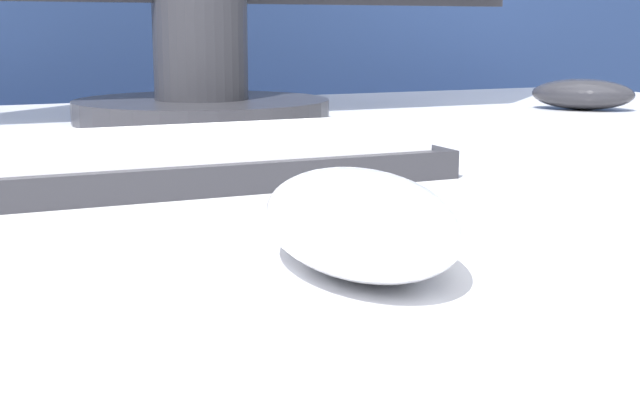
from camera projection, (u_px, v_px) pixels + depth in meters
partition_panel at (73, 241)px, 1.18m from camera, size 5.00×0.03×1.11m
computer_mouse_near at (359, 221)px, 0.31m from camera, size 0.08×0.12×0.03m
keyboard at (39, 166)px, 0.48m from camera, size 0.44×0.14×0.02m
computer_mouse_far at (583, 94)px, 0.93m from camera, size 0.12×0.12×0.03m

